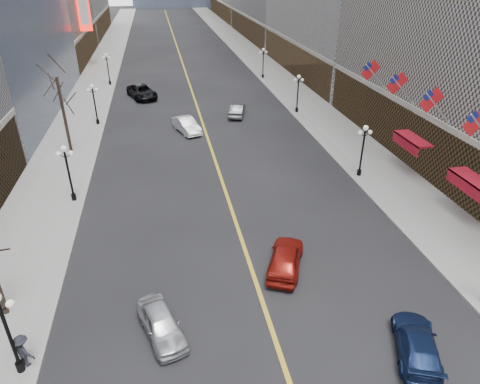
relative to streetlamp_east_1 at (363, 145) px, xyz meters
name	(u,v)px	position (x,y,z in m)	size (l,w,h in m)	color
sidewalk_east	(270,72)	(2.20, 40.00, -2.83)	(6.00, 230.00, 0.15)	gray
sidewalk_west	(98,79)	(-25.80, 40.00, -2.83)	(6.00, 230.00, 0.15)	gray
lane_line	(183,63)	(-11.80, 50.00, -2.89)	(0.25, 200.00, 0.02)	gold
streetlamp_east_1	(363,145)	(0.00, 0.00, 0.00)	(1.26, 0.44, 4.52)	black
streetlamp_east_2	(298,90)	(0.00, 18.00, 0.00)	(1.26, 0.44, 4.52)	black
streetlamp_east_3	(263,60)	(0.00, 36.00, 0.00)	(1.26, 0.44, 4.52)	black
streetlamp_west_0	(6,326)	(-23.60, -16.00, 0.00)	(1.26, 0.44, 4.52)	black
streetlamp_west_1	(68,168)	(-23.60, 0.00, 0.00)	(1.26, 0.44, 4.52)	black
streetlamp_west_2	(94,100)	(-23.60, 18.00, 0.00)	(1.26, 0.44, 4.52)	black
streetlamp_west_3	(108,66)	(-23.60, 36.00, 0.00)	(1.26, 0.44, 4.52)	black
flag_2	(478,124)	(3.51, -8.00, 4.39)	(2.87, 0.12, 2.87)	#B2B2B7
flag_3	(433,102)	(3.51, -3.00, 4.39)	(2.87, 0.12, 2.87)	#B2B2B7
flag_4	(399,85)	(3.51, 2.00, 4.39)	(2.87, 0.12, 2.87)	#B2B2B7
flag_5	(372,72)	(3.51, 7.00, 4.39)	(2.87, 0.12, 2.87)	#B2B2B7
awning_b	(472,182)	(4.30, -8.00, 0.18)	(1.40, 4.00, 0.93)	maroon
awning_c	(411,140)	(4.30, 0.00, 0.18)	(1.40, 4.00, 0.93)	maroon
tree_west_far	(59,90)	(-25.30, 10.00, 3.34)	(3.60, 3.60, 7.92)	#2D231C
car_nb_near	(161,324)	(-17.26, -14.90, -2.20)	(1.66, 4.11, 1.40)	#B4B6BD
car_nb_mid	(187,125)	(-13.80, 13.79, -2.12)	(1.66, 4.76, 1.57)	white
car_nb_far	(142,92)	(-18.73, 28.22, -2.04)	(2.84, 6.17, 1.71)	black
car_sb_near	(417,344)	(-5.51, -18.36, -2.24)	(1.86, 4.59, 1.33)	#13224A
car_sb_mid	(286,258)	(-9.79, -11.01, -2.11)	(1.88, 4.66, 1.59)	maroon
car_sb_far	(237,110)	(-7.38, 18.24, -2.16)	(1.58, 4.53, 1.49)	#464B4D
ped_west_walk	(23,351)	(-23.40, -15.72, -1.88)	(1.13, 0.47, 1.75)	black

